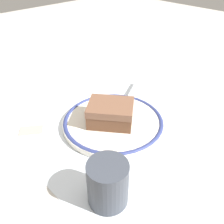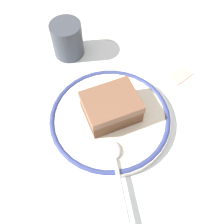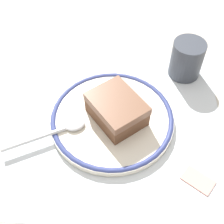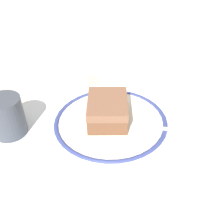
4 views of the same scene
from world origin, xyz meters
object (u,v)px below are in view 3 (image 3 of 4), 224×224
(cake_slice, at_px, (117,109))
(napkin, at_px, (24,81))
(plate, at_px, (112,120))
(spoon, at_px, (58,131))
(cup, at_px, (186,61))
(sugar_packet, at_px, (198,179))

(cake_slice, bearing_deg, napkin, 155.00)
(plate, distance_m, napkin, 0.21)
(spoon, relative_size, napkin, 1.14)
(spoon, relative_size, cup, 1.83)
(cake_slice, bearing_deg, plate, -150.57)
(plate, xyz_separation_m, napkin, (-0.18, 0.09, -0.01))
(plate, relative_size, sugar_packet, 4.50)
(napkin, distance_m, sugar_packet, 0.38)
(cup, xyz_separation_m, napkin, (-0.33, -0.04, -0.03))
(cup, bearing_deg, sugar_packet, -89.50)
(cake_slice, distance_m, cup, 0.19)
(cake_slice, relative_size, sugar_packet, 2.45)
(cake_slice, xyz_separation_m, napkin, (-0.19, 0.09, -0.03))
(plate, height_order, spoon, spoon)
(cake_slice, xyz_separation_m, sugar_packet, (0.14, -0.11, -0.03))
(plate, bearing_deg, sugar_packet, -36.36)
(cup, xyz_separation_m, sugar_packet, (0.00, -0.24, -0.03))
(cake_slice, distance_m, sugar_packet, 0.18)
(plate, bearing_deg, spoon, -159.64)
(spoon, height_order, sugar_packet, spoon)
(cup, relative_size, sugar_packet, 1.53)
(spoon, height_order, cup, cup)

